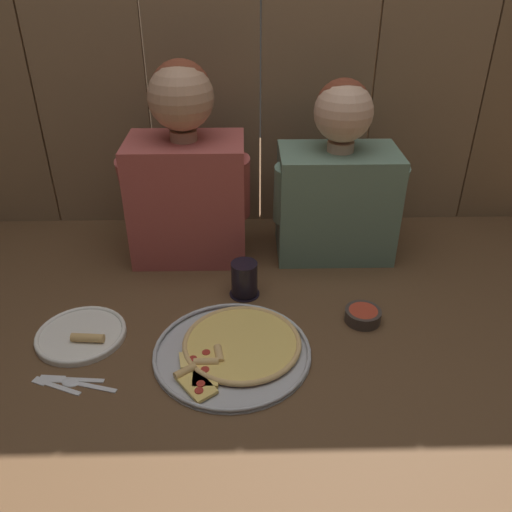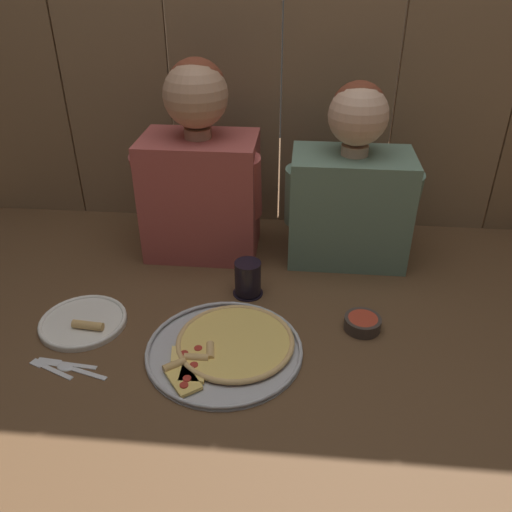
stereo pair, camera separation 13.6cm
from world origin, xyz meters
TOP-DOWN VIEW (x-y plane):
  - ground_plane at (0.00, 0.00)m, footprint 3.20×3.20m
  - pizza_tray at (-0.08, -0.07)m, footprint 0.39×0.39m
  - dinner_plate at (-0.48, -0.00)m, footprint 0.23×0.23m
  - drinking_glass at (-0.06, 0.18)m, footprint 0.09×0.09m
  - dipping_bowl at (0.26, 0.05)m, footprint 0.10×0.10m
  - table_fork at (-0.50, -0.17)m, footprint 0.13×0.06m
  - table_knife at (-0.47, -0.16)m, footprint 0.16×0.03m
  - table_spoon at (-0.44, -0.17)m, footprint 0.14×0.06m
  - diner_left at (-0.23, 0.43)m, footprint 0.39×0.23m
  - diner_right at (0.23, 0.43)m, footprint 0.40×0.22m

SIDE VIEW (x-z plane):
  - ground_plane at x=0.00m, z-range 0.00..0.00m
  - table_knife at x=-0.47m, z-range 0.00..0.00m
  - table_fork at x=-0.50m, z-range 0.00..0.01m
  - table_spoon at x=-0.44m, z-range 0.00..0.01m
  - dinner_plate at x=-0.48m, z-range -0.01..0.03m
  - pizza_tray at x=-0.08m, z-range 0.00..0.02m
  - dipping_bowl at x=0.26m, z-range 0.00..0.04m
  - drinking_glass at x=-0.06m, z-range 0.00..0.10m
  - diner_right at x=0.23m, z-range -0.03..0.52m
  - diner_left at x=-0.23m, z-range -0.03..0.58m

